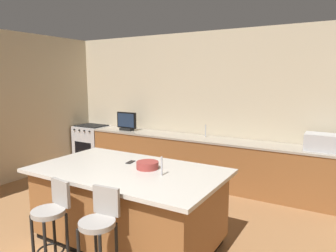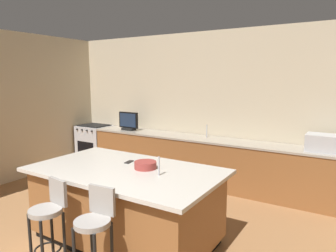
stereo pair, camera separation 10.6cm
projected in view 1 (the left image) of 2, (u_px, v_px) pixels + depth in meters
wall_back at (212, 107)px, 6.01m from camera, size 7.06×0.12×2.90m
counter_back at (201, 161)px, 5.87m from camera, size 4.90×0.62×0.90m
kitchen_island at (128, 204)px, 3.80m from camera, size 2.33×1.35×0.92m
range_oven at (92, 144)px, 7.27m from camera, size 0.72×0.63×0.92m
microwave at (321, 142)px, 4.76m from camera, size 0.48×0.36×0.26m
tv_monitor at (127, 122)px, 6.59m from camera, size 0.48×0.16×0.39m
sink_faucet_back at (206, 131)px, 5.85m from camera, size 0.02×0.02×0.24m
sink_faucet_island at (162, 166)px, 3.47m from camera, size 0.02×0.02×0.22m
bar_stool_left at (52, 219)px, 3.17m from camera, size 0.34×0.36×0.97m
bar_stool_right at (100, 231)px, 2.87m from camera, size 0.34×0.35×1.00m
fruit_bowl at (147, 165)px, 3.74m from camera, size 0.27×0.27×0.09m
cell_phone at (130, 162)px, 4.02m from camera, size 0.09×0.16×0.01m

